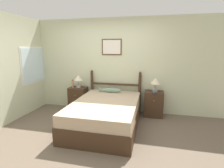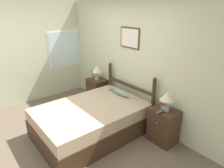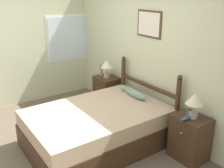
{
  "view_description": "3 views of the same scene",
  "coord_description": "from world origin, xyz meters",
  "px_view_note": "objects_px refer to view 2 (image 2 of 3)",
  "views": [
    {
      "loc": [
        1.16,
        -3.0,
        1.78
      ],
      "look_at": [
        0.24,
        0.95,
        0.92
      ],
      "focal_mm": 28.0,
      "sensor_mm": 36.0,
      "label": 1
    },
    {
      "loc": [
        3.07,
        -1.25,
        2.37
      ],
      "look_at": [
        0.27,
        1.04,
        0.98
      ],
      "focal_mm": 32.0,
      "sensor_mm": 36.0,
      "label": 2
    },
    {
      "loc": [
        3.24,
        -1.27,
        2.32
      ],
      "look_at": [
        0.09,
        0.94,
        0.92
      ],
      "focal_mm": 42.0,
      "sensor_mm": 36.0,
      "label": 3
    }
  ],
  "objects_px": {
    "bed": "(92,120)",
    "nightstand_right": "(163,126)",
    "fish_pillow": "(119,92)",
    "model_boat": "(161,111)",
    "table_lamp_left": "(97,70)",
    "bottle": "(92,74)",
    "nightstand_left": "(97,91)",
    "table_lamp_right": "(167,98)"
  },
  "relations": [
    {
      "from": "bed",
      "to": "nightstand_right",
      "type": "height_order",
      "value": "nightstand_right"
    },
    {
      "from": "fish_pillow",
      "to": "model_boat",
      "type": "bearing_deg",
      "value": -1.58
    },
    {
      "from": "nightstand_right",
      "to": "bed",
      "type": "bearing_deg",
      "value": -140.24
    },
    {
      "from": "bed",
      "to": "model_boat",
      "type": "bearing_deg",
      "value": 35.55
    },
    {
      "from": "model_boat",
      "to": "fish_pillow",
      "type": "relative_size",
      "value": 0.43
    },
    {
      "from": "table_lamp_left",
      "to": "bottle",
      "type": "relative_size",
      "value": 1.58
    },
    {
      "from": "nightstand_left",
      "to": "table_lamp_right",
      "type": "relative_size",
      "value": 1.83
    },
    {
      "from": "nightstand_right",
      "to": "model_boat",
      "type": "height_order",
      "value": "model_boat"
    },
    {
      "from": "nightstand_right",
      "to": "bottle",
      "type": "bearing_deg",
      "value": -179.01
    },
    {
      "from": "bed",
      "to": "model_boat",
      "type": "height_order",
      "value": "model_boat"
    },
    {
      "from": "nightstand_left",
      "to": "fish_pillow",
      "type": "bearing_deg",
      "value": -5.31
    },
    {
      "from": "table_lamp_right",
      "to": "fish_pillow",
      "type": "height_order",
      "value": "table_lamp_right"
    },
    {
      "from": "nightstand_left",
      "to": "bottle",
      "type": "height_order",
      "value": "bottle"
    },
    {
      "from": "nightstand_left",
      "to": "model_boat",
      "type": "height_order",
      "value": "model_boat"
    },
    {
      "from": "bed",
      "to": "table_lamp_left",
      "type": "bearing_deg",
      "value": 139.87
    },
    {
      "from": "table_lamp_left",
      "to": "bottle",
      "type": "distance_m",
      "value": 0.22
    },
    {
      "from": "nightstand_left",
      "to": "table_lamp_right",
      "type": "bearing_deg",
      "value": -0.32
    },
    {
      "from": "nightstand_right",
      "to": "model_boat",
      "type": "relative_size",
      "value": 2.56
    },
    {
      "from": "table_lamp_left",
      "to": "fish_pillow",
      "type": "distance_m",
      "value": 0.98
    },
    {
      "from": "nightstand_right",
      "to": "bottle",
      "type": "height_order",
      "value": "bottle"
    },
    {
      "from": "table_lamp_left",
      "to": "model_boat",
      "type": "bearing_deg",
      "value": -3.07
    },
    {
      "from": "bed",
      "to": "table_lamp_right",
      "type": "bearing_deg",
      "value": 38.86
    },
    {
      "from": "bed",
      "to": "nightstand_right",
      "type": "relative_size",
      "value": 3.18
    },
    {
      "from": "nightstand_left",
      "to": "table_lamp_left",
      "type": "height_order",
      "value": "table_lamp_left"
    },
    {
      "from": "bed",
      "to": "table_lamp_right",
      "type": "xyz_separation_m",
      "value": [
        1.08,
        0.87,
        0.62
      ]
    },
    {
      "from": "nightstand_left",
      "to": "table_lamp_left",
      "type": "bearing_deg",
      "value": -20.63
    },
    {
      "from": "table_lamp_left",
      "to": "nightstand_right",
      "type": "bearing_deg",
      "value": 0.25
    },
    {
      "from": "table_lamp_left",
      "to": "fish_pillow",
      "type": "relative_size",
      "value": 0.6
    },
    {
      "from": "bed",
      "to": "nightstand_left",
      "type": "bearing_deg",
      "value": 140.24
    },
    {
      "from": "bottle",
      "to": "model_boat",
      "type": "distance_m",
      "value": 2.25
    },
    {
      "from": "nightstand_left",
      "to": "fish_pillow",
      "type": "relative_size",
      "value": 1.1
    },
    {
      "from": "table_lamp_right",
      "to": "fish_pillow",
      "type": "xyz_separation_m",
      "value": [
        -1.16,
        -0.08,
        -0.26
      ]
    },
    {
      "from": "fish_pillow",
      "to": "bottle",
      "type": "bearing_deg",
      "value": 177.36
    },
    {
      "from": "nightstand_right",
      "to": "fish_pillow",
      "type": "relative_size",
      "value": 1.1
    },
    {
      "from": "nightstand_right",
      "to": "table_lamp_right",
      "type": "relative_size",
      "value": 1.83
    },
    {
      "from": "model_boat",
      "to": "table_lamp_left",
      "type": "bearing_deg",
      "value": 176.93
    },
    {
      "from": "bed",
      "to": "bottle",
      "type": "bearing_deg",
      "value": 144.82
    },
    {
      "from": "bed",
      "to": "table_lamp_left",
      "type": "xyz_separation_m",
      "value": [
        -1.03,
        0.87,
        0.62
      ]
    },
    {
      "from": "nightstand_left",
      "to": "table_lamp_left",
      "type": "distance_m",
      "value": 0.58
    },
    {
      "from": "bed",
      "to": "bottle",
      "type": "relative_size",
      "value": 9.19
    },
    {
      "from": "bed",
      "to": "nightstand_left",
      "type": "distance_m",
      "value": 1.37
    },
    {
      "from": "table_lamp_left",
      "to": "table_lamp_right",
      "type": "bearing_deg",
      "value": -0.07
    }
  ]
}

